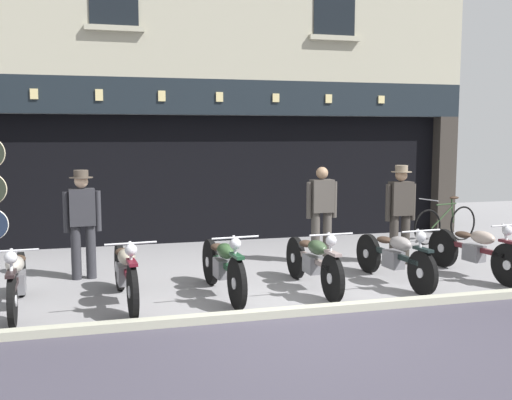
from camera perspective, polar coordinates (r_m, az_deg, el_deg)
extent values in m
cube|color=gray|center=(12.08, -3.33, -4.40)|extent=(22.78, 10.00, 0.08)
cube|color=#A8A793|center=(7.45, 4.50, -10.91)|extent=(22.78, 0.16, 0.18)
cube|color=black|center=(14.16, -5.25, 2.65)|extent=(9.92, 4.00, 2.60)
cube|color=#332D28|center=(14.05, 17.63, 2.35)|extent=(0.44, 0.36, 2.60)
cube|color=black|center=(12.43, -3.88, 2.74)|extent=(9.49, 0.03, 2.18)
cube|color=black|center=(12.00, -3.54, 9.87)|extent=(10.78, 0.24, 0.70)
cube|color=#DBC684|center=(11.68, -20.65, 9.57)|extent=(0.14, 0.03, 0.19)
cube|color=#DBC684|center=(11.63, -14.92, 9.78)|extent=(0.14, 0.03, 0.21)
cube|color=#DBC684|center=(11.69, -9.09, 9.89)|extent=(0.14, 0.03, 0.20)
cube|color=#DBC684|center=(11.87, -3.55, 9.91)|extent=(0.14, 0.03, 0.19)
cube|color=#DBC684|center=(12.15, 1.93, 9.84)|extent=(0.14, 0.03, 0.17)
cube|color=#DBC684|center=(12.53, 7.03, 9.69)|extent=(0.14, 0.03, 0.18)
cube|color=#DBC684|center=(13.03, 12.01, 9.47)|extent=(0.14, 0.03, 0.16)
cube|color=#A9A58E|center=(11.74, -13.52, 15.84)|extent=(1.10, 0.12, 0.10)
cube|color=black|center=(12.83, 7.60, 18.32)|extent=(0.90, 0.02, 1.30)
cube|color=#A9A58E|center=(12.67, 7.62, 15.25)|extent=(1.10, 0.12, 0.10)
cylinder|color=black|center=(7.47, -22.49, -9.01)|extent=(0.10, 0.61, 0.61)
cylinder|color=silver|center=(7.47, -22.49, -9.01)|extent=(0.11, 0.14, 0.13)
cylinder|color=black|center=(8.81, -21.72, -6.65)|extent=(0.11, 0.61, 0.61)
cylinder|color=silver|center=(8.81, -21.72, -6.65)|extent=(0.12, 0.14, 0.13)
cube|color=black|center=(8.11, -22.11, -6.91)|extent=(0.13, 1.28, 0.07)
cube|color=slate|center=(8.13, -22.09, -7.39)|extent=(0.21, 0.33, 0.26)
ellipsoid|color=#A39B90|center=(7.91, -22.27, -5.77)|extent=(0.24, 0.47, 0.20)
ellipsoid|color=#38281E|center=(8.32, -22.03, -5.32)|extent=(0.21, 0.31, 0.10)
cube|color=black|center=(7.39, -22.60, -6.59)|extent=(0.12, 0.36, 0.04)
sphere|color=silver|center=(7.41, -22.62, -5.16)|extent=(0.15, 0.15, 0.15)
cylinder|color=silver|center=(7.40, -22.64, -4.55)|extent=(0.62, 0.05, 0.02)
cylinder|color=silver|center=(7.44, -22.56, -6.78)|extent=(0.05, 0.28, 0.60)
cylinder|color=black|center=(7.32, -11.83, -8.67)|extent=(0.12, 0.68, 0.68)
cylinder|color=silver|center=(7.32, -11.83, -8.67)|extent=(0.11, 0.16, 0.15)
cylinder|color=black|center=(8.70, -13.04, -6.28)|extent=(0.13, 0.68, 0.68)
cylinder|color=silver|center=(8.70, -13.04, -6.28)|extent=(0.12, 0.16, 0.15)
cube|color=#5A131E|center=(7.98, -12.51, -6.54)|extent=(0.16, 1.32, 0.07)
cube|color=slate|center=(7.99, -12.50, -7.02)|extent=(0.22, 0.33, 0.26)
ellipsoid|color=#A89D86|center=(7.77, -12.40, -5.37)|extent=(0.25, 0.47, 0.20)
ellipsoid|color=#38281E|center=(8.19, -12.75, -4.92)|extent=(0.22, 0.31, 0.10)
cube|color=#5A131E|center=(7.23, -11.90, -5.92)|extent=(0.13, 0.37, 0.04)
sphere|color=silver|center=(7.26, -11.99, -4.74)|extent=(0.15, 0.15, 0.15)
cylinder|color=silver|center=(7.25, -12.00, -4.12)|extent=(0.62, 0.07, 0.02)
cylinder|color=silver|center=(7.29, -11.93, -6.39)|extent=(0.06, 0.28, 0.60)
cylinder|color=black|center=(7.58, -1.86, -8.04)|extent=(0.12, 0.67, 0.67)
cylinder|color=silver|center=(7.58, -1.86, -8.04)|extent=(0.11, 0.15, 0.15)
cylinder|color=black|center=(8.83, -4.43, -5.97)|extent=(0.13, 0.68, 0.67)
cylinder|color=silver|center=(8.83, -4.43, -5.97)|extent=(0.12, 0.16, 0.15)
cube|color=#193E26|center=(8.17, -3.25, -6.11)|extent=(0.16, 1.23, 0.07)
cube|color=slate|center=(8.19, -3.25, -6.59)|extent=(0.22, 0.33, 0.26)
ellipsoid|color=#2D4B29|center=(7.98, -2.94, -4.95)|extent=(0.25, 0.47, 0.20)
ellipsoid|color=#38281E|center=(8.36, -3.71, -4.57)|extent=(0.22, 0.31, 0.10)
cube|color=#193E26|center=(7.50, -1.87, -5.41)|extent=(0.13, 0.37, 0.04)
sphere|color=silver|center=(7.52, -2.01, -4.24)|extent=(0.15, 0.15, 0.15)
cylinder|color=silver|center=(7.51, -2.01, -3.64)|extent=(0.62, 0.07, 0.02)
cylinder|color=silver|center=(7.55, -1.95, -5.84)|extent=(0.05, 0.24, 0.62)
cylinder|color=black|center=(7.95, 7.39, -7.52)|extent=(0.09, 0.64, 0.64)
cylinder|color=silver|center=(7.95, 7.39, -7.52)|extent=(0.10, 0.14, 0.14)
cylinder|color=black|center=(9.17, 3.86, -5.59)|extent=(0.10, 0.64, 0.64)
cylinder|color=silver|center=(9.17, 3.86, -5.59)|extent=(0.11, 0.14, 0.14)
cube|color=gray|center=(8.53, 5.51, -5.70)|extent=(0.11, 1.26, 0.07)
cube|color=slate|center=(8.55, 5.50, -6.16)|extent=(0.21, 0.33, 0.26)
ellipsoid|color=#34492F|center=(8.34, 5.95, -4.58)|extent=(0.24, 0.47, 0.20)
ellipsoid|color=#38281E|center=(8.72, 4.90, -4.22)|extent=(0.21, 0.31, 0.10)
cube|color=gray|center=(7.87, 7.43, -5.11)|extent=(0.11, 0.36, 0.04)
sphere|color=silver|center=(7.90, 7.27, -3.89)|extent=(0.15, 0.15, 0.15)
cylinder|color=silver|center=(7.88, 7.27, -3.32)|extent=(0.62, 0.05, 0.02)
cylinder|color=silver|center=(7.92, 7.30, -5.41)|extent=(0.04, 0.25, 0.61)
cylinder|color=black|center=(8.54, 15.77, -6.79)|extent=(0.13, 0.63, 0.62)
cylinder|color=silver|center=(8.54, 15.77, -6.79)|extent=(0.11, 0.15, 0.14)
cylinder|color=black|center=(9.69, 10.80, -5.09)|extent=(0.14, 0.63, 0.62)
cylinder|color=silver|center=(9.69, 10.80, -5.09)|extent=(0.12, 0.15, 0.14)
cube|color=black|center=(9.08, 13.15, -5.15)|extent=(0.19, 1.31, 0.07)
cube|color=slate|center=(9.09, 13.13, -5.59)|extent=(0.23, 0.34, 0.26)
ellipsoid|color=gray|center=(8.90, 13.79, -4.09)|extent=(0.26, 0.48, 0.20)
ellipsoid|color=#38281E|center=(9.26, 12.30, -3.78)|extent=(0.23, 0.32, 0.10)
cube|color=black|center=(8.47, 15.84, -4.61)|extent=(0.13, 0.37, 0.04)
sphere|color=silver|center=(8.49, 15.64, -3.42)|extent=(0.15, 0.15, 0.15)
cylinder|color=silver|center=(8.47, 15.66, -2.89)|extent=(0.62, 0.08, 0.02)
cylinder|color=silver|center=(8.51, 15.68, -4.84)|extent=(0.06, 0.24, 0.62)
cylinder|color=black|center=(9.42, 23.24, -5.79)|extent=(0.16, 0.64, 0.64)
cylinder|color=silver|center=(9.42, 23.24, -5.79)|extent=(0.12, 0.15, 0.14)
cylinder|color=black|center=(10.40, 17.63, -4.44)|extent=(0.17, 0.65, 0.64)
cylinder|color=silver|center=(10.40, 17.63, -4.44)|extent=(0.13, 0.16, 0.14)
cube|color=#4F1A20|center=(9.88, 20.32, -4.40)|extent=(0.26, 1.28, 0.07)
cube|color=slate|center=(9.89, 20.30, -4.80)|extent=(0.24, 0.35, 0.26)
ellipsoid|color=#AD9A8C|center=(9.72, 21.05, -3.40)|extent=(0.29, 0.49, 0.20)
ellipsoid|color=#38281E|center=(10.03, 19.37, -3.16)|extent=(0.24, 0.33, 0.10)
cube|color=#4F1A20|center=(9.36, 23.34, -3.75)|extent=(0.15, 0.37, 0.04)
sphere|color=silver|center=(9.37, 23.11, -2.73)|extent=(0.15, 0.15, 0.15)
cylinder|color=silver|center=(9.36, 23.13, -2.25)|extent=(0.62, 0.11, 0.02)
cylinder|color=silver|center=(9.39, 23.14, -4.01)|extent=(0.07, 0.27, 0.61)
cylinder|color=#2D2D33|center=(9.48, -15.66, -4.77)|extent=(0.15, 0.15, 0.85)
cylinder|color=#2D2D33|center=(9.47, -16.99, -4.83)|extent=(0.15, 0.15, 0.85)
cube|color=#2D2D33|center=(9.37, -16.45, -0.66)|extent=(0.40, 0.25, 0.56)
cube|color=silver|center=(9.47, -16.51, -0.18)|extent=(0.14, 0.03, 0.32)
cube|color=#47234C|center=(9.49, -16.51, -0.24)|extent=(0.05, 0.02, 0.29)
cylinder|color=#2D2D33|center=(9.39, -15.01, -1.03)|extent=(0.09, 0.09, 0.62)
cylinder|color=#2D2D33|center=(9.37, -17.88, -1.14)|extent=(0.09, 0.09, 0.62)
sphere|color=beige|center=(9.33, -16.53, 1.75)|extent=(0.21, 0.21, 0.21)
cylinder|color=#4C4238|center=(9.32, -16.54, 2.09)|extent=(0.35, 0.35, 0.01)
cylinder|color=#4C4238|center=(9.32, -16.55, 2.44)|extent=(0.22, 0.22, 0.11)
cylinder|color=#47423D|center=(10.28, 6.89, -3.55)|extent=(0.15, 0.15, 0.91)
cylinder|color=#47423D|center=(10.19, 5.76, -3.62)|extent=(0.15, 0.15, 0.91)
cube|color=#47423D|center=(10.13, 6.37, 0.40)|extent=(0.39, 0.24, 0.56)
cube|color=silver|center=(10.23, 6.12, 0.84)|extent=(0.14, 0.03, 0.31)
cube|color=#47234C|center=(10.24, 6.09, 0.78)|extent=(0.05, 0.01, 0.29)
cylinder|color=#47423D|center=(10.24, 7.57, 0.05)|extent=(0.09, 0.09, 0.62)
cylinder|color=#47423D|center=(10.05, 5.14, -0.04)|extent=(0.09, 0.09, 0.62)
sphere|color=#9E7A5B|center=(10.10, 6.40, 2.61)|extent=(0.21, 0.21, 0.21)
cylinder|color=#38332D|center=(10.47, 14.22, -3.64)|extent=(0.15, 0.15, 0.87)
cylinder|color=#38332D|center=(10.36, 13.17, -3.72)|extent=(0.15, 0.15, 0.87)
cube|color=#38332D|center=(10.32, 13.80, 0.15)|extent=(0.38, 0.23, 0.57)
cube|color=silver|center=(10.41, 13.50, 0.59)|extent=(0.14, 0.02, 0.32)
cube|color=brown|center=(10.42, 13.46, 0.53)|extent=(0.05, 0.01, 0.30)
cylinder|color=#38332D|center=(10.44, 14.91, -0.18)|extent=(0.09, 0.09, 0.63)
cylinder|color=#38332D|center=(10.21, 12.64, -0.27)|extent=(0.09, 0.09, 0.63)
sphere|color=tan|center=(10.28, 13.86, 2.35)|extent=(0.20, 0.20, 0.20)
cylinder|color=#7F705B|center=(10.28, 13.87, 2.66)|extent=(0.34, 0.34, 0.01)
cylinder|color=#7F705B|center=(10.27, 13.88, 2.97)|extent=(0.21, 0.21, 0.11)
cube|color=silver|center=(12.92, 6.45, 4.21)|extent=(0.78, 0.02, 0.94)
cube|color=#511E19|center=(12.90, 6.50, 5.86)|extent=(0.78, 0.01, 0.20)
cube|color=beige|center=(13.37, 10.90, 4.48)|extent=(0.77, 0.02, 1.10)
cube|color=#511E19|center=(13.35, 10.97, 6.41)|extent=(0.77, 0.01, 0.20)
torus|color=black|center=(12.38, 16.24, -2.55)|extent=(0.72, 0.22, 0.73)
torus|color=black|center=(13.14, 19.35, -2.15)|extent=(0.72, 0.22, 0.73)
cylinder|color=#23381E|center=(12.66, 17.55, -1.58)|extent=(0.59, 0.19, 0.45)
cylinder|color=#23381E|center=(12.70, 17.91, -0.39)|extent=(0.55, 0.17, 0.03)
cylinder|color=#23381E|center=(12.85, 18.44, -0.96)|extent=(0.11, 0.06, 0.52)
ellipsoid|color=#332319|center=(12.85, 18.60, 0.21)|extent=(0.26, 0.18, 0.06)
cylinder|color=silver|center=(12.31, 16.32, 0.02)|extent=(0.15, 0.49, 0.02)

